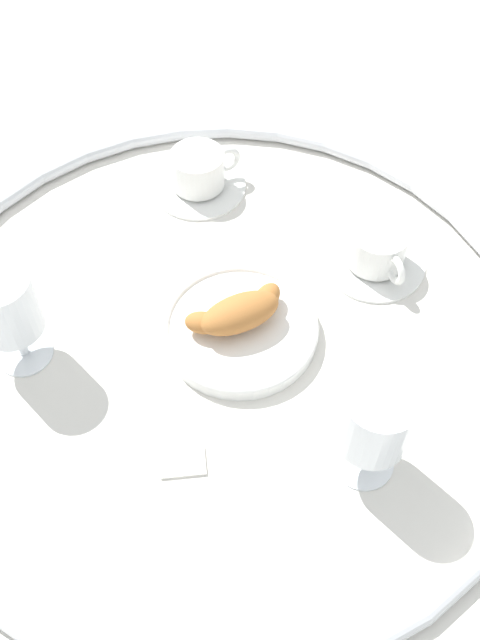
{
  "coord_description": "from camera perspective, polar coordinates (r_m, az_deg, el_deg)",
  "views": [
    {
      "loc": [
        0.04,
        -0.51,
        0.74
      ],
      "look_at": [
        0.03,
        0.01,
        0.03
      ],
      "focal_mm": 40.82,
      "sensor_mm": 36.0,
      "label": 1
    }
  ],
  "objects": [
    {
      "name": "ground_plane",
      "position": [
        0.89,
        -1.77,
        -1.6
      ],
      "size": [
        2.2,
        2.2,
        0.0
      ],
      "primitive_type": "plane",
      "color": "silver"
    },
    {
      "name": "table_chrome_rim",
      "position": [
        0.88,
        -1.79,
        -1.16
      ],
      "size": [
        0.79,
        0.79,
        0.02
      ],
      "primitive_type": "torus",
      "color": "silver",
      "rests_on": "ground_plane"
    },
    {
      "name": "pastry_plate",
      "position": [
        0.89,
        0.0,
        -0.68
      ],
      "size": [
        0.19,
        0.19,
        0.02
      ],
      "color": "white",
      "rests_on": "ground_plane"
    },
    {
      "name": "croissant_large",
      "position": [
        0.87,
        -0.09,
        0.62
      ],
      "size": [
        0.12,
        0.1,
        0.04
      ],
      "color": "#AD6B33",
      "rests_on": "pastry_plate"
    },
    {
      "name": "coffee_cup_near",
      "position": [
        0.96,
        10.67,
        5.32
      ],
      "size": [
        0.14,
        0.14,
        0.06
      ],
      "color": "white",
      "rests_on": "ground_plane"
    },
    {
      "name": "coffee_cup_far",
      "position": [
        1.05,
        -3.25,
        11.39
      ],
      "size": [
        0.14,
        0.14,
        0.06
      ],
      "color": "white",
      "rests_on": "ground_plane"
    },
    {
      "name": "juice_glass_left",
      "position": [
        0.85,
        -17.93,
        1.02
      ],
      "size": [
        0.08,
        0.08,
        0.14
      ],
      "color": "white",
      "rests_on": "ground_plane"
    },
    {
      "name": "juice_glass_right",
      "position": [
        0.74,
        10.55,
        -7.82
      ],
      "size": [
        0.08,
        0.08,
        0.14
      ],
      "color": "white",
      "rests_on": "ground_plane"
    },
    {
      "name": "sugar_packet",
      "position": [
        0.81,
        -4.53,
        -11.0
      ],
      "size": [
        0.05,
        0.04,
        0.01
      ],
      "primitive_type": "cube",
      "rotation": [
        0.0,
        0.0,
        0.14
      ],
      "color": "white",
      "rests_on": "ground_plane"
    }
  ]
}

